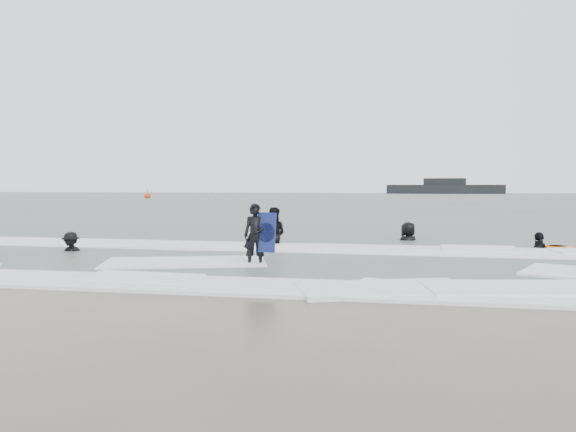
% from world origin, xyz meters
% --- Properties ---
extents(ground, '(320.00, 320.00, 0.00)m').
position_xyz_m(ground, '(0.00, 0.00, 0.00)').
color(ground, brown).
rests_on(ground, ground).
extents(sea, '(320.00, 320.00, 0.00)m').
position_xyz_m(sea, '(0.00, 80.00, 0.06)').
color(sea, '#47544C').
rests_on(sea, ground).
extents(surfer_centre, '(0.64, 0.50, 1.57)m').
position_xyz_m(surfer_centre, '(-0.21, 2.21, 0.00)').
color(surfer_centre, black).
rests_on(surfer_centre, ground).
extents(surfer_wading, '(0.90, 0.71, 1.82)m').
position_xyz_m(surfer_wading, '(-0.96, 7.11, 0.00)').
color(surfer_wading, black).
rests_on(surfer_wading, ground).
extents(surfer_breaker, '(1.03, 0.69, 1.47)m').
position_xyz_m(surfer_breaker, '(-6.27, 3.83, 0.00)').
color(surfer_breaker, black).
rests_on(surfer_breaker, ground).
extents(surfer_right_near, '(0.97, 1.03, 1.70)m').
position_xyz_m(surfer_right_near, '(7.39, 7.60, 0.00)').
color(surfer_right_near, black).
rests_on(surfer_right_near, ground).
extents(surfer_right_far, '(1.08, 1.01, 1.85)m').
position_xyz_m(surfer_right_far, '(3.42, 9.35, 0.00)').
color(surfer_right_far, black).
rests_on(surfer_right_far, ground).
extents(surf_foam, '(30.03, 9.06, 0.09)m').
position_xyz_m(surf_foam, '(0.00, 3.70, 0.04)').
color(surf_foam, white).
rests_on(surf_foam, ground).
extents(bodyboards, '(10.19, 6.04, 1.25)m').
position_xyz_m(bodyboards, '(2.23, 5.70, 0.50)').
color(bodyboards, '#10194F').
rests_on(bodyboards, ground).
extents(buoy, '(1.00, 1.00, 1.65)m').
position_xyz_m(buoy, '(-38.42, 74.40, 0.42)').
color(buoy, red).
rests_on(buoy, ground).
extents(vessel_horizon, '(30.68, 5.48, 4.16)m').
position_xyz_m(vessel_horizon, '(13.12, 146.50, 1.55)').
color(vessel_horizon, black).
rests_on(vessel_horizon, ground).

